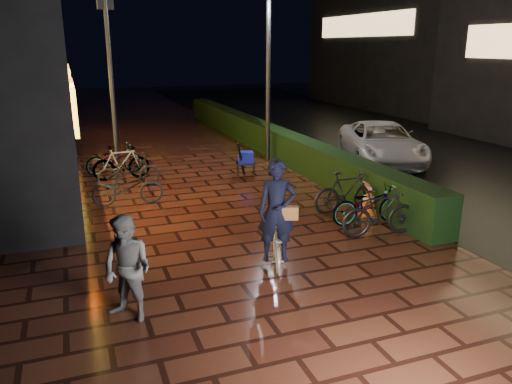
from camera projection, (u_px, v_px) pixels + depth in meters
name	position (u px, v px, depth m)	size (l,w,h in m)	color
ground	(257.00, 231.00, 10.76)	(80.00, 80.00, 0.00)	#381911
asphalt_road	(439.00, 155.00, 18.26)	(11.00, 60.00, 0.01)	black
hedge	(265.00, 137.00, 18.92)	(0.70, 20.00, 1.00)	black
bystander_person	(127.00, 269.00, 7.09)	(0.77, 0.60, 1.59)	slate
van	(382.00, 143.00, 16.97)	(2.21, 4.80, 1.33)	silver
lamp_post_hedge	(268.00, 69.00, 16.30)	(0.54, 0.17, 5.65)	black
lamp_post_sf	(111.00, 77.00, 15.64)	(0.50, 0.18, 5.24)	black
cyclist	(276.00, 227.00, 8.92)	(0.90, 1.46, 1.98)	silver
traffic_barrier	(362.00, 193.00, 12.29)	(0.94, 1.75, 0.72)	#F25F0C
cart_assembly	(245.00, 159.00, 14.97)	(0.74, 0.63, 1.14)	black
parked_bikes_storefront	(123.00, 169.00, 14.16)	(2.00, 4.16, 1.01)	black
parked_bikes_hedge	(364.00, 203.00, 11.10)	(1.93, 2.20, 1.01)	black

